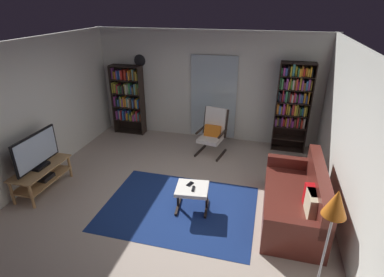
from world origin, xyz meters
TOP-DOWN VIEW (x-y plane):
  - ground_plane at (0.00, 0.00)m, footprint 7.02×7.02m
  - wall_back at (0.00, 2.90)m, footprint 5.60×0.06m
  - wall_left at (-2.70, 0.00)m, footprint 0.06×6.00m
  - wall_right at (2.70, 0.00)m, footprint 0.06×6.00m
  - glass_door_panel at (0.19, 2.83)m, footprint 1.10×0.01m
  - area_rug at (0.21, -0.13)m, footprint 2.51×1.86m
  - tv_stand at (-2.35, -0.23)m, footprint 0.50×1.14m
  - television at (-2.35, -0.23)m, footprint 0.20×1.01m
  - bookshelf_near_tv at (-1.97, 2.66)m, footprint 0.79×0.30m
  - bookshelf_near_sofa at (2.01, 2.64)m, footprint 0.73×0.30m
  - leather_sofa at (2.08, 0.12)m, footprint 0.87×1.93m
  - lounge_armchair at (0.35, 2.05)m, footprint 0.67×0.74m
  - ottoman at (0.43, -0.09)m, footprint 0.57×0.54m
  - tv_remote at (0.46, -0.13)m, footprint 0.05×0.15m
  - cell_phone at (0.37, -0.01)m, footprint 0.11×0.15m
  - floor_lamp_by_sofa at (2.20, -1.49)m, footprint 0.23×0.23m
  - wall_clock at (-1.65, 2.82)m, footprint 0.29×0.03m

SIDE VIEW (x-z plane):
  - ground_plane at x=0.00m, z-range 0.00..0.00m
  - area_rug at x=0.21m, z-range 0.00..0.01m
  - leather_sofa at x=2.08m, z-range -0.13..0.74m
  - tv_stand at x=-2.35m, z-range 0.08..0.55m
  - ottoman at x=0.43m, z-range 0.14..0.56m
  - cell_phone at x=0.37m, z-range 0.42..0.43m
  - tv_remote at x=0.46m, z-range 0.42..0.44m
  - lounge_armchair at x=0.35m, z-range 0.02..1.05m
  - television at x=-2.35m, z-range 0.46..1.10m
  - bookshelf_near_tv at x=-1.97m, z-range 0.06..1.81m
  - glass_door_panel at x=0.19m, z-range 0.05..2.05m
  - bookshelf_near_sofa at x=2.01m, z-range 0.14..2.16m
  - wall_back at x=0.00m, z-range 0.00..2.60m
  - wall_left at x=-2.70m, z-range 0.00..2.60m
  - wall_right at x=2.70m, z-range 0.00..2.60m
  - floor_lamp_by_sofa at x=2.20m, z-range 0.54..2.14m
  - wall_clock at x=-1.65m, z-range 1.71..2.00m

